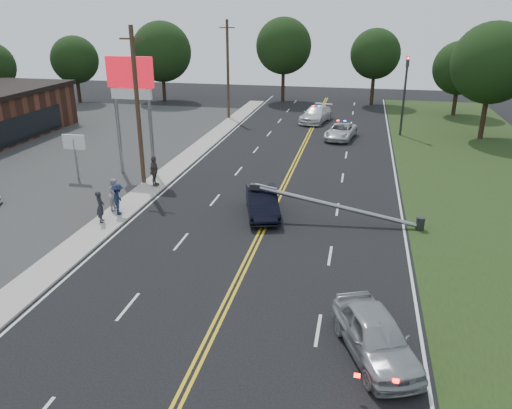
% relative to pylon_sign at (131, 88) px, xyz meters
% --- Properties ---
extents(ground, '(120.00, 120.00, 0.00)m').
position_rel_pylon_sign_xyz_m(ground, '(10.50, -14.00, -6.00)').
color(ground, black).
rests_on(ground, ground).
extents(sidewalk, '(1.80, 70.00, 0.12)m').
position_rel_pylon_sign_xyz_m(sidewalk, '(2.10, -4.00, -5.94)').
color(sidewalk, '#A8A498').
rests_on(sidewalk, ground).
extents(centerline_yellow, '(0.36, 80.00, 0.00)m').
position_rel_pylon_sign_xyz_m(centerline_yellow, '(10.50, -4.00, -5.99)').
color(centerline_yellow, gold).
rests_on(centerline_yellow, ground).
extents(pylon_sign, '(3.20, 0.35, 8.00)m').
position_rel_pylon_sign_xyz_m(pylon_sign, '(0.00, 0.00, 0.00)').
color(pylon_sign, gray).
rests_on(pylon_sign, ground).
extents(small_sign, '(1.60, 0.14, 3.10)m').
position_rel_pylon_sign_xyz_m(small_sign, '(-3.50, -2.00, -3.66)').
color(small_sign, gray).
rests_on(small_sign, ground).
extents(traffic_signal, '(0.28, 0.41, 7.05)m').
position_rel_pylon_sign_xyz_m(traffic_signal, '(18.80, 16.00, -1.79)').
color(traffic_signal, '#2D2D30').
rests_on(traffic_signal, ground).
extents(fallen_streetlight, '(9.36, 0.44, 1.91)m').
position_rel_pylon_sign_xyz_m(fallen_streetlight, '(14.69, -6.00, -5.08)').
color(fallen_streetlight, '#2D2D30').
rests_on(fallen_streetlight, ground).
extents(utility_pole_mid, '(1.60, 0.28, 10.00)m').
position_rel_pylon_sign_xyz_m(utility_pole_mid, '(1.30, -2.00, -0.91)').
color(utility_pole_mid, '#382619').
rests_on(utility_pole_mid, ground).
extents(utility_pole_far, '(1.60, 0.28, 10.00)m').
position_rel_pylon_sign_xyz_m(utility_pole_far, '(1.30, 20.00, -0.91)').
color(utility_pole_far, '#382619').
rests_on(utility_pole_far, ground).
extents(tree_4, '(5.69, 5.69, 8.05)m').
position_rel_pylon_sign_xyz_m(tree_4, '(-19.65, 25.93, -0.81)').
color(tree_4, black).
rests_on(tree_4, ground).
extents(tree_5, '(7.33, 7.33, 9.72)m').
position_rel_pylon_sign_xyz_m(tree_5, '(-9.65, 29.24, 0.05)').
color(tree_5, black).
rests_on(tree_5, ground).
extents(tree_6, '(6.84, 6.84, 10.16)m').
position_rel_pylon_sign_xyz_m(tree_6, '(5.15, 32.30, 0.73)').
color(tree_6, black).
rests_on(tree_6, ground).
extents(tree_7, '(5.90, 5.90, 8.95)m').
position_rel_pylon_sign_xyz_m(tree_7, '(16.24, 32.10, -0.01)').
color(tree_7, black).
rests_on(tree_7, ground).
extents(tree_8, '(5.66, 5.66, 7.89)m').
position_rel_pylon_sign_xyz_m(tree_8, '(25.09, 27.14, -0.94)').
color(tree_8, black).
rests_on(tree_8, ground).
extents(tree_9, '(6.92, 6.92, 10.06)m').
position_rel_pylon_sign_xyz_m(tree_9, '(25.81, 16.14, 0.59)').
color(tree_9, black).
rests_on(tree_9, ground).
extents(crashed_sedan, '(2.87, 4.94, 1.54)m').
position_rel_pylon_sign_xyz_m(crashed_sedan, '(10.07, -5.69, -5.23)').
color(crashed_sedan, black).
rests_on(crashed_sedan, ground).
extents(waiting_sedan, '(3.42, 4.92, 1.55)m').
position_rel_pylon_sign_xyz_m(waiting_sedan, '(16.15, -17.01, -5.22)').
color(waiting_sedan, '#9A9EA2').
rests_on(waiting_sedan, ground).
extents(emergency_a, '(2.99, 5.12, 1.34)m').
position_rel_pylon_sign_xyz_m(emergency_a, '(13.45, 13.40, -5.33)').
color(emergency_a, silver).
rests_on(emergency_a, ground).
extents(emergency_b, '(3.37, 5.89, 1.61)m').
position_rel_pylon_sign_xyz_m(emergency_b, '(10.55, 20.23, -5.19)').
color(emergency_b, silver).
rests_on(emergency_b, ground).
extents(bystander_a, '(0.60, 0.74, 1.73)m').
position_rel_pylon_sign_xyz_m(bystander_a, '(1.84, -8.73, -5.01)').
color(bystander_a, '#23232A').
rests_on(bystander_a, sidewalk).
extents(bystander_b, '(0.74, 0.92, 1.83)m').
position_rel_pylon_sign_xyz_m(bystander_b, '(1.78, -6.87, -4.96)').
color(bystander_b, '#A9AAAE').
rests_on(bystander_b, sidewalk).
extents(bystander_c, '(1.01, 1.31, 1.78)m').
position_rel_pylon_sign_xyz_m(bystander_c, '(2.29, -7.54, -4.99)').
color(bystander_c, '#1A2241').
rests_on(bystander_c, sidewalk).
extents(bystander_d, '(0.53, 1.18, 1.98)m').
position_rel_pylon_sign_xyz_m(bystander_d, '(2.32, -2.53, -4.89)').
color(bystander_d, '#4F463F').
rests_on(bystander_d, sidewalk).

